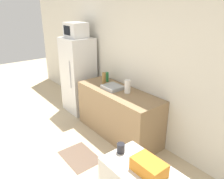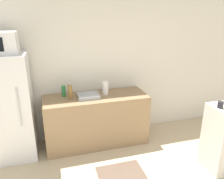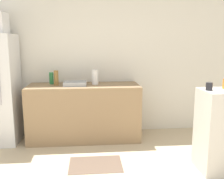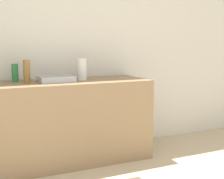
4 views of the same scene
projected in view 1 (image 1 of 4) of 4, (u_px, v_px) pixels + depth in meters
name	position (u px, v px, depth m)	size (l,w,h in m)	color
wall_back	(131.00, 64.00, 4.00)	(8.00, 0.06, 2.60)	silver
refrigerator	(78.00, 76.00, 4.89)	(0.67, 0.60, 1.68)	silver
microwave	(76.00, 30.00, 4.53)	(0.49, 0.37, 0.31)	white
counter	(118.00, 113.00, 4.05)	(1.76, 0.64, 0.89)	#937551
sink_basin	(113.00, 87.00, 3.97)	(0.35, 0.30, 0.06)	#9EA3A8
bottle_tall	(104.00, 78.00, 4.16)	(0.07, 0.07, 0.24)	olive
bottle_short	(107.00, 77.00, 4.33)	(0.07, 0.07, 0.19)	#2D7F42
basket	(149.00, 167.00, 1.81)	(0.28, 0.18, 0.12)	orange
jar	(121.00, 148.00, 2.07)	(0.08, 0.08, 0.09)	#232328
paper_towel_roll	(128.00, 86.00, 3.75)	(0.10, 0.10, 0.23)	white
kitchen_rug	(80.00, 157.00, 3.56)	(0.68, 0.48, 0.01)	brown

